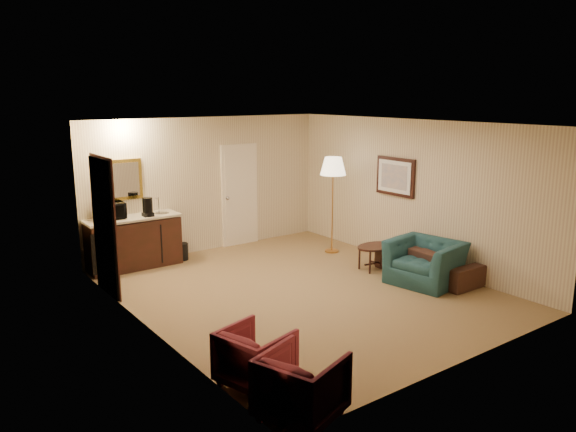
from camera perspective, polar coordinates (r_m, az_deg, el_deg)
name	(u,v)px	position (r m, az deg, el deg)	size (l,w,h in m)	color
ground	(301,291)	(8.91, 1.35, -7.59)	(6.00, 6.00, 0.00)	olive
room_walls	(268,177)	(9.03, -2.06, 3.95)	(5.02, 6.01, 2.61)	beige
wetbar_cabinet	(134,242)	(10.30, -15.39, -2.59)	(1.64, 0.58, 0.92)	#391812
sofa	(428,256)	(9.75, 14.02, -3.99)	(1.81, 0.53, 0.71)	black
teal_armchair	(426,255)	(9.37, 13.80, -3.87)	(1.09, 0.71, 0.95)	#204D50
rose_chair_near	(255,354)	(6.12, -3.32, -13.80)	(0.67, 0.63, 0.69)	maroon
rose_chair_far	(302,383)	(5.53, 1.39, -16.57)	(0.71, 0.67, 0.73)	maroon
coffee_table	(376,257)	(10.00, 8.92, -4.17)	(0.76, 0.51, 0.43)	black
floor_lamp	(332,205)	(10.82, 4.54, 1.12)	(0.50, 0.50, 1.87)	#C58A41
waste_bin	(181,252)	(10.64, -10.77, -3.57)	(0.25, 0.25, 0.31)	black
microwave	(109,209)	(10.10, -17.69, 0.65)	(0.50, 0.28, 0.34)	black
coffee_maker	(148,207)	(10.14, -14.08, 0.89)	(0.18, 0.18, 0.33)	black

